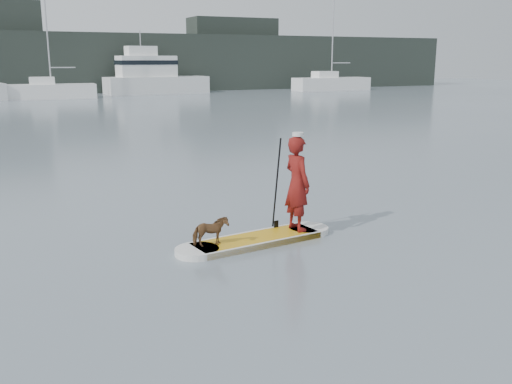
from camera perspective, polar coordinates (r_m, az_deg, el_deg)
name	(u,v)px	position (r m, az deg, el deg)	size (l,w,h in m)	color
ground	(403,217)	(13.08, 14.52, -2.42)	(140.00, 140.00, 0.00)	slate
paddleboard	(256,240)	(10.88, 0.00, -4.82)	(3.28, 1.13, 0.12)	gold
paddler	(297,184)	(11.14, 4.14, 0.85)	(0.68, 0.45, 1.86)	maroon
white_cap	(298,134)	(10.98, 4.22, 5.78)	(0.22, 0.22, 0.07)	silver
dog	(210,231)	(10.33, -4.58, -3.96)	(0.29, 0.64, 0.54)	brown
paddle	(276,195)	(11.31, 2.06, -0.26)	(0.10, 0.30, 2.00)	black
sailboat_d	(51,89)	(54.02, -19.83, 9.63)	(7.60, 2.74, 11.02)	white
sailboat_f	(331,82)	(64.79, 7.49, 10.83)	(8.75, 2.65, 13.07)	white
motor_yacht_a	(152,76)	(59.01, -10.34, 11.33)	(10.42, 3.97, 6.12)	white
shore_mass	(75,63)	(63.25, -17.60, 12.21)	(90.00, 6.00, 6.00)	black
shore_building_east	(233,54)	(68.85, -2.34, 13.66)	(10.00, 4.00, 8.00)	black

